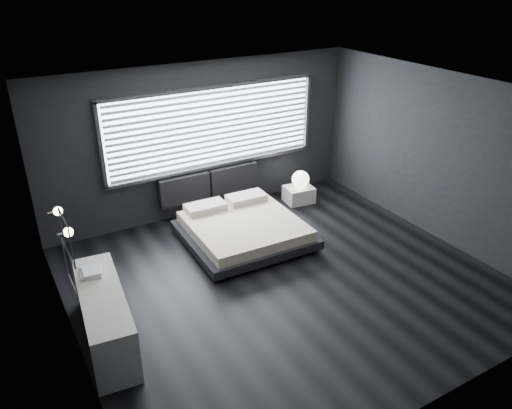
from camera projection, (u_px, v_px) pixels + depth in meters
room at (287, 195)px, 6.89m from camera, size 6.04×6.00×2.80m
window at (214, 128)px, 8.98m from camera, size 4.14×0.09×1.52m
headboard at (209, 184)px, 9.32m from camera, size 1.96×0.16×0.52m
sconce_near at (68, 232)px, 5.54m from camera, size 0.18×0.11×0.11m
sconce_far at (58, 211)px, 6.00m from camera, size 0.18×0.11×0.11m
wall_art_upper at (67, 238)px, 4.92m from camera, size 0.01×0.48×0.48m
wall_art_lower at (69, 266)px, 5.32m from camera, size 0.01×0.48×0.48m
bed at (243, 229)px, 8.44m from camera, size 2.02×1.94×0.51m
nightstand at (299, 194)px, 9.88m from camera, size 0.58×0.50×0.31m
orb_lamp at (301, 179)px, 9.73m from camera, size 0.34×0.34×0.34m
dresser at (105, 317)px, 6.15m from camera, size 0.70×1.85×0.72m
book_stack at (91, 271)px, 6.34m from camera, size 0.32×0.38×0.07m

